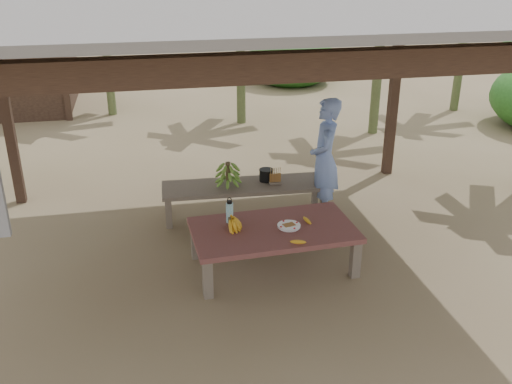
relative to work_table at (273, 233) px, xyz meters
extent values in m
plane|color=brown|center=(-0.32, 0.20, -0.43)|extent=(80.00, 80.00, 0.00)
cube|color=black|center=(-3.12, 2.50, 0.92)|extent=(0.13, 0.13, 2.70)
cube|color=black|center=(2.48, 2.50, 0.92)|extent=(0.13, 0.13, 2.70)
cube|color=black|center=(-0.32, -2.10, 2.27)|extent=(5.80, 0.14, 0.18)
cube|color=black|center=(-0.32, 2.50, 2.27)|extent=(5.80, 0.14, 0.18)
cube|color=black|center=(2.48, 0.20, 2.27)|extent=(0.14, 4.80, 0.18)
cube|color=brown|center=(-0.80, -0.45, -0.21)|extent=(0.10, 0.10, 0.44)
cube|color=brown|center=(0.84, -0.39, -0.21)|extent=(0.10, 0.10, 0.44)
cube|color=brown|center=(-0.84, 0.39, -0.21)|extent=(0.10, 0.10, 0.44)
cube|color=brown|center=(0.80, 0.45, -0.21)|extent=(0.10, 0.10, 0.44)
cube|color=maroon|center=(0.00, 0.00, 0.04)|extent=(1.84, 1.07, 0.06)
cube|color=brown|center=(-1.09, 1.23, -0.23)|extent=(0.08, 0.08, 0.40)
cube|color=brown|center=(0.97, 1.13, -0.23)|extent=(0.08, 0.08, 0.40)
cube|color=brown|center=(-1.07, 1.69, -0.23)|extent=(0.08, 0.08, 0.40)
cube|color=brown|center=(0.99, 1.59, -0.23)|extent=(0.08, 0.08, 0.40)
cube|color=brown|center=(-0.05, 1.41, -0.01)|extent=(2.23, 0.71, 0.05)
cylinder|color=white|center=(0.17, -0.03, 0.07)|extent=(0.24, 0.24, 0.01)
cylinder|color=white|center=(0.17, -0.03, 0.09)|extent=(0.26, 0.26, 0.02)
cube|color=brown|center=(0.17, -0.03, 0.09)|extent=(0.15, 0.12, 0.02)
ellipsoid|color=gold|center=(0.17, -0.41, 0.09)|extent=(0.18, 0.04, 0.04)
ellipsoid|color=gold|center=(0.41, 0.06, 0.09)|extent=(0.09, 0.17, 0.04)
cylinder|color=#43BAD2|center=(-0.45, 0.24, 0.18)|extent=(0.08, 0.08, 0.23)
cylinder|color=black|center=(-0.45, 0.24, 0.31)|extent=(0.06, 0.06, 0.03)
torus|color=black|center=(-0.45, 0.24, 0.34)|extent=(0.05, 0.01, 0.05)
cylinder|color=black|center=(0.25, 1.48, 0.09)|extent=(0.19, 0.19, 0.16)
imported|color=#7A96E7|center=(0.97, 1.19, 0.38)|extent=(0.54, 0.68, 1.63)
cylinder|color=#596638|center=(3.10, 4.56, 1.15)|extent=(0.18, 0.18, 3.16)
cylinder|color=#596638|center=(0.70, 5.78, 0.78)|extent=(0.18, 0.18, 2.43)
cylinder|color=#596638|center=(-1.94, 6.97, 1.01)|extent=(0.18, 0.18, 2.88)
cylinder|color=#596638|center=(5.53, 5.78, 1.24)|extent=(0.18, 0.18, 3.36)
camera|label=1|loc=(-1.34, -5.49, 2.95)|focal=40.00mm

